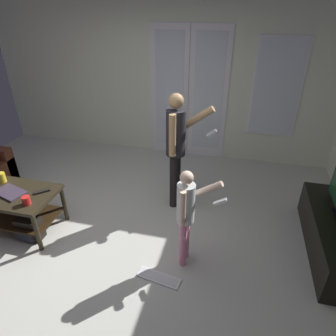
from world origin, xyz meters
TOP-DOWN VIEW (x-y plane):
  - ground_plane at (0.00, 0.00)m, footprint 5.84×5.06m
  - wall_back_with_doors at (0.09, 2.50)m, footprint 5.84×0.09m
  - coffee_table at (-1.05, -0.01)m, footprint 0.98×0.61m
  - tv_stand at (2.52, 0.48)m, footprint 0.49×1.49m
  - person_adult at (0.66, 0.95)m, footprint 0.60×0.41m
  - person_child at (0.98, -0.04)m, footprint 0.47×0.30m
  - backpack at (-0.82, -0.14)m, footprint 0.29×0.19m
  - loose_keyboard at (0.78, -0.35)m, footprint 0.46×0.20m
  - laptop_closed at (-1.06, -0.02)m, footprint 0.40×0.31m
  - cup_near_edge at (-1.31, 0.16)m, footprint 0.09×0.09m
  - cup_by_laptop at (-0.73, -0.16)m, footprint 0.09×0.09m
  - dvd_remote_slim at (-0.71, 0.08)m, footprint 0.16×0.15m

SIDE VIEW (x-z plane):
  - ground_plane at x=0.00m, z-range -0.02..0.00m
  - loose_keyboard at x=0.78m, z-range 0.00..0.02m
  - backpack at x=-0.82m, z-range 0.00..0.27m
  - tv_stand at x=2.52m, z-range 0.00..0.41m
  - coffee_table at x=-1.05m, z-range 0.12..0.63m
  - laptop_closed at x=-1.06m, z-range 0.51..0.53m
  - dvd_remote_slim at x=-0.71m, z-range 0.51..0.53m
  - cup_by_laptop at x=-0.73m, z-range 0.51..0.61m
  - cup_near_edge at x=-1.31m, z-range 0.51..0.64m
  - person_child at x=0.98m, z-range 0.11..1.20m
  - person_adult at x=0.66m, z-range 0.15..1.66m
  - wall_back_with_doors at x=0.09m, z-range -0.04..2.66m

